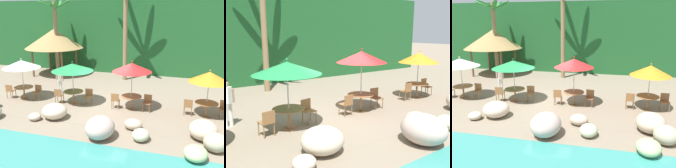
{
  "view_description": "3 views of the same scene",
  "coord_description": "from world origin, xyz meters",
  "views": [
    {
      "loc": [
        4.04,
        -12.3,
        4.99
      ],
      "look_at": [
        0.24,
        -0.06,
        1.34
      ],
      "focal_mm": 40.35,
      "sensor_mm": 36.0,
      "label": 1
    },
    {
      "loc": [
        -5.4,
        -7.82,
        3.27
      ],
      "look_at": [
        0.14,
        0.06,
        1.3
      ],
      "focal_mm": 40.87,
      "sensor_mm": 36.0,
      "label": 2
    },
    {
      "loc": [
        3.13,
        -11.01,
        4.28
      ],
      "look_at": [
        0.71,
        0.26,
        1.08
      ],
      "focal_mm": 35.45,
      "sensor_mm": 36.0,
      "label": 3
    }
  ],
  "objects": [
    {
      "name": "chair_red_inland",
      "position": [
        0.45,
        -0.11,
        0.51
      ],
      "size": [
        0.45,
        0.46,
        0.87
      ],
      "color": "olive",
      "rests_on": "ground"
    },
    {
      "name": "terrace_deck",
      "position": [
        0.0,
        0.0,
        0.0
      ],
      "size": [
        18.0,
        5.2,
        0.01
      ],
      "color": "gray",
      "rests_on": "ground"
    },
    {
      "name": "umbrella_red",
      "position": [
        1.29,
        0.04,
        2.28
      ],
      "size": [
        2.04,
        2.04,
        2.62
      ],
      "color": "silver",
      "rests_on": "ground"
    },
    {
      "name": "dining_table_green",
      "position": [
        -2.02,
        -0.1,
        0.61
      ],
      "size": [
        1.1,
        1.1,
        0.74
      ],
      "color": "olive",
      "rests_on": "ground"
    },
    {
      "name": "dining_table_red",
      "position": [
        1.29,
        0.04,
        0.61
      ],
      "size": [
        1.1,
        1.1,
        0.74
      ],
      "color": "olive",
      "rests_on": "ground"
    },
    {
      "name": "chair_orange_inland",
      "position": [
        4.19,
        0.07,
        0.51
      ],
      "size": [
        0.43,
        0.44,
        0.87
      ],
      "color": "olive",
      "rests_on": "ground"
    },
    {
      "name": "umbrella_orange",
      "position": [
        5.04,
        0.14,
        2.04
      ],
      "size": [
        1.95,
        1.95,
        2.4
      ],
      "color": "silver",
      "rests_on": "ground"
    },
    {
      "name": "chair_green_inland",
      "position": [
        -2.84,
        -0.31,
        0.51
      ],
      "size": [
        0.48,
        0.48,
        0.87
      ],
      "color": "olive",
      "rests_on": "ground"
    },
    {
      "name": "foliage_backdrop",
      "position": [
        0.0,
        9.0,
        3.0
      ],
      "size": [
        28.0,
        2.4,
        6.0
      ],
      "color": "#1E5628",
      "rests_on": "ground"
    },
    {
      "name": "ground_plane",
      "position": [
        0.0,
        0.0,
        0.0
      ],
      "size": [
        120.0,
        120.0,
        0.0
      ],
      "primitive_type": "plane",
      "color": "gray"
    },
    {
      "name": "umbrella_green",
      "position": [
        -2.02,
        -0.1,
        2.11
      ],
      "size": [
        2.29,
        2.29,
        2.44
      ],
      "color": "silver",
      "rests_on": "ground"
    },
    {
      "name": "waiter_in_white",
      "position": [
        -3.66,
        1.35,
        0.99
      ],
      "size": [
        0.52,
        0.39,
        1.7
      ],
      "color": "white",
      "rests_on": "ground"
    },
    {
      "name": "chair_red_seaward",
      "position": [
        2.14,
        0.05,
        0.51
      ],
      "size": [
        0.46,
        0.46,
        0.87
      ],
      "color": "olive",
      "rests_on": "ground"
    },
    {
      "name": "palm_tree_second",
      "position": [
        -0.59,
        5.94,
        4.89
      ],
      "size": [
        3.74,
        3.86,
        7.06
      ],
      "color": "olive",
      "rests_on": "ground"
    },
    {
      "name": "chair_green_seaward",
      "position": [
        -1.19,
        0.11,
        0.51
      ],
      "size": [
        0.47,
        0.48,
        0.87
      ],
      "color": "olive",
      "rests_on": "ground"
    },
    {
      "name": "chair_orange_seaward",
      "position": [
        5.89,
        0.26,
        0.51
      ],
      "size": [
        0.43,
        0.44,
        0.87
      ],
      "color": "olive",
      "rests_on": "ground"
    },
    {
      "name": "dining_table_orange",
      "position": [
        5.04,
        0.14,
        0.61
      ],
      "size": [
        1.1,
        1.1,
        0.74
      ],
      "color": "olive",
      "rests_on": "ground"
    },
    {
      "name": "rock_seawall",
      "position": [
        1.5,
        -3.04,
        0.35
      ],
      "size": [
        15.26,
        3.04,
        0.9
      ],
      "color": "#B8C59B",
      "rests_on": "ground"
    }
  ]
}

